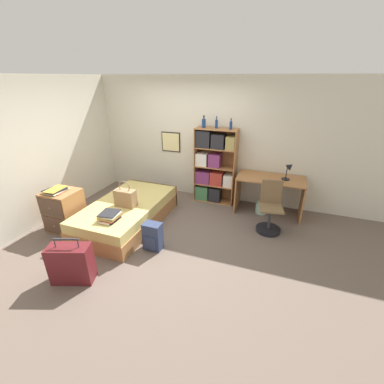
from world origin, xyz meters
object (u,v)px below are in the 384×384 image
(suitcase, at_px, (71,264))
(bottle_clear, at_px, (231,125))
(bottle_brown, at_px, (216,124))
(desk_lamp, at_px, (289,169))
(handbag, at_px, (125,198))
(desk, at_px, (270,188))
(magazine_pile_on_dresser, at_px, (55,190))
(dresser, at_px, (64,210))
(waste_bin, at_px, (262,207))
(bottle_green, at_px, (204,123))
(bookcase, at_px, (213,167))
(desk_chair, at_px, (270,215))
(backpack, at_px, (153,236))
(book_stack_on_bed, at_px, (110,216))
(bed, at_px, (128,212))

(suitcase, relative_size, bottle_clear, 3.18)
(bottle_brown, bearing_deg, desk_lamp, -6.23)
(handbag, relative_size, desk, 0.37)
(suitcase, distance_m, bottle_clear, 3.65)
(handbag, distance_m, desk_lamp, 3.06)
(handbag, xyz_separation_m, magazine_pile_on_dresser, (-1.09, -0.45, 0.16))
(dresser, height_order, waste_bin, dresser)
(bottle_green, relative_size, waste_bin, 1.04)
(bookcase, bearing_deg, desk_chair, -32.59)
(handbag, relative_size, backpack, 1.05)
(suitcase, height_order, bookcase, bookcase)
(suitcase, distance_m, bottle_brown, 3.56)
(book_stack_on_bed, xyz_separation_m, waste_bin, (2.22, 1.92, -0.39))
(bed, height_order, suitcase, suitcase)
(suitcase, height_order, desk, desk)
(book_stack_on_bed, bearing_deg, desk, 40.49)
(magazine_pile_on_dresser, bearing_deg, desk_lamp, 27.28)
(suitcase, bearing_deg, desk_lamp, 48.18)
(desk_chair, bearing_deg, book_stack_on_bed, -151.55)
(book_stack_on_bed, distance_m, bottle_green, 2.59)
(dresser, bearing_deg, bottle_clear, 39.39)
(suitcase, distance_m, bookcase, 3.28)
(handbag, distance_m, suitcase, 1.46)
(desk, bearing_deg, handbag, -147.83)
(bottle_green, bearing_deg, desk_chair, -28.34)
(bottle_green, bearing_deg, book_stack_on_bed, -112.59)
(book_stack_on_bed, distance_m, desk_lamp, 3.33)
(bottle_brown, distance_m, desk, 1.67)
(handbag, distance_m, bottle_clear, 2.45)
(book_stack_on_bed, distance_m, magazine_pile_on_dresser, 1.15)
(backpack, bearing_deg, bookcase, 79.09)
(handbag, relative_size, dresser, 0.65)
(dresser, xyz_separation_m, bottle_green, (1.95, 2.04, 1.33))
(bed, relative_size, book_stack_on_bed, 5.70)
(bed, xyz_separation_m, waste_bin, (2.33, 1.27, -0.10))
(bookcase, distance_m, backpack, 2.16)
(handbag, xyz_separation_m, bottle_brown, (1.17, 1.64, 1.09))
(book_stack_on_bed, bearing_deg, backpack, 6.98)
(desk_chair, bearing_deg, desk, 96.72)
(dresser, bearing_deg, waste_bin, 29.18)
(suitcase, distance_m, bottle_green, 3.47)
(bottle_clear, relative_size, desk_chair, 0.23)
(book_stack_on_bed, relative_size, waste_bin, 1.55)
(handbag, bearing_deg, desk_lamp, 29.14)
(magazine_pile_on_dresser, bearing_deg, suitcase, -40.37)
(dresser, relative_size, bookcase, 0.46)
(book_stack_on_bed, height_order, bottle_green, bottle_green)
(bed, bearing_deg, desk_lamp, 26.00)
(bookcase, bearing_deg, desk, -6.99)
(magazine_pile_on_dresser, bearing_deg, handbag, 22.45)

